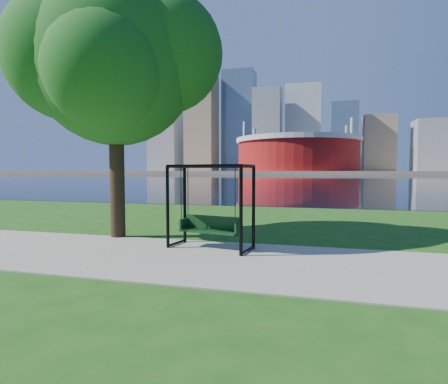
% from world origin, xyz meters
% --- Properties ---
extents(ground, '(900.00, 900.00, 0.00)m').
position_xyz_m(ground, '(0.00, 0.00, 0.00)').
color(ground, '#1E5114').
rests_on(ground, ground).
extents(path, '(120.00, 4.00, 0.03)m').
position_xyz_m(path, '(0.00, -0.50, 0.01)').
color(path, '#9E937F').
rests_on(path, ground).
extents(river, '(900.00, 180.00, 0.02)m').
position_xyz_m(river, '(0.00, 102.00, 0.01)').
color(river, black).
rests_on(river, ground).
extents(far_bank, '(900.00, 228.00, 2.00)m').
position_xyz_m(far_bank, '(0.00, 306.00, 1.00)').
color(far_bank, '#937F60').
rests_on(far_bank, ground).
extents(stadium, '(83.00, 83.00, 32.00)m').
position_xyz_m(stadium, '(-10.00, 235.00, 14.23)').
color(stadium, maroon).
rests_on(stadium, far_bank).
extents(skyline, '(392.00, 66.00, 96.50)m').
position_xyz_m(skyline, '(-4.27, 319.39, 35.89)').
color(skyline, gray).
rests_on(skyline, far_bank).
extents(swing, '(2.36, 1.35, 2.28)m').
position_xyz_m(swing, '(-0.46, 0.63, 1.10)').
color(swing, black).
rests_on(swing, ground).
extents(park_tree, '(6.43, 5.81, 7.99)m').
position_xyz_m(park_tree, '(-3.86, 1.55, 5.55)').
color(park_tree, black).
rests_on(park_tree, ground).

